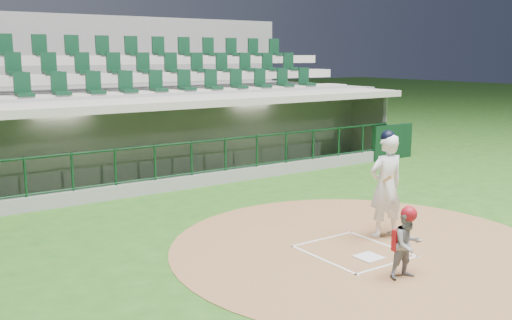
% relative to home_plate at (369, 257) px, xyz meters
% --- Properties ---
extents(ground, '(120.00, 120.00, 0.00)m').
position_rel_home_plate_xyz_m(ground, '(0.00, 0.70, -0.02)').
color(ground, '#214D16').
rests_on(ground, ground).
extents(dirt_circle, '(7.20, 7.20, 0.01)m').
position_rel_home_plate_xyz_m(dirt_circle, '(0.30, 0.50, -0.02)').
color(dirt_circle, brown).
rests_on(dirt_circle, ground).
extents(home_plate, '(0.43, 0.43, 0.02)m').
position_rel_home_plate_xyz_m(home_plate, '(0.00, 0.00, 0.00)').
color(home_plate, silver).
rests_on(home_plate, dirt_circle).
extents(batter_box_chalk, '(1.55, 1.80, 0.01)m').
position_rel_home_plate_xyz_m(batter_box_chalk, '(0.00, 0.40, -0.00)').
color(batter_box_chalk, white).
rests_on(batter_box_chalk, ground).
extents(dugout_structure, '(16.40, 3.70, 3.00)m').
position_rel_home_plate_xyz_m(dugout_structure, '(0.08, 8.55, 0.93)').
color(dugout_structure, gray).
rests_on(dugout_structure, ground).
extents(seating_deck, '(17.00, 6.72, 5.15)m').
position_rel_home_plate_xyz_m(seating_deck, '(0.00, 11.61, 1.40)').
color(seating_deck, gray).
rests_on(seating_deck, ground).
extents(batter, '(0.95, 0.95, 2.13)m').
position_rel_home_plate_xyz_m(batter, '(1.13, 0.71, 1.05)').
color(batter, white).
rests_on(batter, dirt_circle).
extents(catcher, '(0.61, 0.51, 1.20)m').
position_rel_home_plate_xyz_m(catcher, '(-0.17, -0.99, 0.58)').
color(catcher, gray).
rests_on(catcher, dirt_circle).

